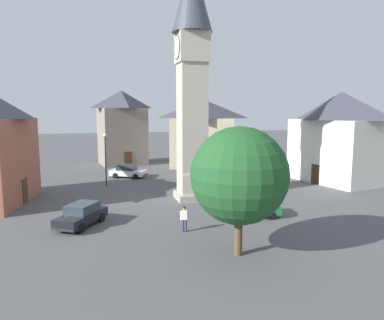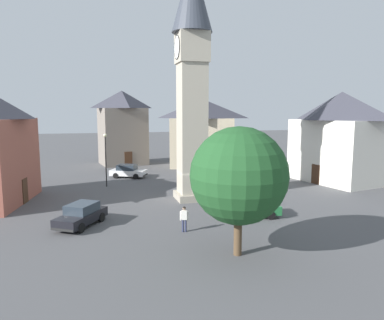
{
  "view_description": "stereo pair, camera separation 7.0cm",
  "coord_description": "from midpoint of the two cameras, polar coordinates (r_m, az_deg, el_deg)",
  "views": [
    {
      "loc": [
        30.23,
        -8.18,
        7.8
      ],
      "look_at": [
        0.0,
        0.0,
        3.49
      ],
      "focal_mm": 33.85,
      "sensor_mm": 36.0,
      "label": 1
    },
    {
      "loc": [
        30.25,
        -8.11,
        7.8
      ],
      "look_at": [
        0.0,
        0.0,
        3.49
      ],
      "focal_mm": 33.85,
      "sensor_mm": 36.0,
      "label": 2
    }
  ],
  "objects": [
    {
      "name": "ground_plane",
      "position": [
        32.28,
        -0.06,
        -6.16
      ],
      "size": [
        200.0,
        200.0,
        0.0
      ],
      "primitive_type": "plane",
      "color": "#4C4C4F"
    },
    {
      "name": "lamp_post",
      "position": [
        37.89,
        -13.54,
        1.27
      ],
      "size": [
        0.36,
        0.36,
        5.47
      ],
      "color": "black",
      "rests_on": "ground"
    },
    {
      "name": "building_terrace_right",
      "position": [
        50.19,
        1.62,
        4.34
      ],
      "size": [
        8.66,
        10.42,
        9.33
      ],
      "color": "tan",
      "rests_on": "ground"
    },
    {
      "name": "tree",
      "position": [
        19.27,
        7.37,
        -2.48
      ],
      "size": [
        5.22,
        5.22,
        6.99
      ],
      "color": "brown",
      "rests_on": "ground"
    },
    {
      "name": "car_silver_kerb",
      "position": [
        25.95,
        -17.09,
        -8.26
      ],
      "size": [
        4.39,
        3.63,
        1.53
      ],
      "color": "black",
      "rests_on": "ground"
    },
    {
      "name": "clock_tower",
      "position": [
        31.61,
        -0.07,
        15.57
      ],
      "size": [
        3.42,
        3.42,
        20.61
      ],
      "color": "#A59C89",
      "rests_on": "ground"
    },
    {
      "name": "building_hall_far",
      "position": [
        53.49,
        -10.98,
        5.11
      ],
      "size": [
        6.86,
        7.38,
        10.61
      ],
      "color": "slate",
      "rests_on": "ground"
    },
    {
      "name": "car_red_corner",
      "position": [
        42.89,
        -10.14,
        -1.74
      ],
      "size": [
        3.33,
        4.45,
        1.53
      ],
      "color": "white",
      "rests_on": "ground"
    },
    {
      "name": "car_blue_kerb",
      "position": [
        43.56,
        8.12,
        -1.55
      ],
      "size": [
        4.37,
        2.44,
        1.53
      ],
      "color": "#2D5BB7",
      "rests_on": "ground"
    },
    {
      "name": "road_sign",
      "position": [
        37.14,
        7.8,
        -1.39
      ],
      "size": [
        0.6,
        0.07,
        2.8
      ],
      "color": "gray",
      "rests_on": "ground"
    },
    {
      "name": "car_white_side",
      "position": [
        27.17,
        9.35,
        -7.29
      ],
      "size": [
        2.29,
        4.33,
        1.53
      ],
      "color": "#236B38",
      "rests_on": "ground"
    },
    {
      "name": "pedestrian",
      "position": [
        23.56,
        -1.27,
        -8.92
      ],
      "size": [
        0.32,
        0.54,
        1.69
      ],
      "color": "#2D3351",
      "rests_on": "ground"
    },
    {
      "name": "building_corner_back",
      "position": [
        42.73,
        22.19,
        3.49
      ],
      "size": [
        10.73,
        8.78,
        9.79
      ],
      "color": "silver",
      "rests_on": "ground"
    }
  ]
}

